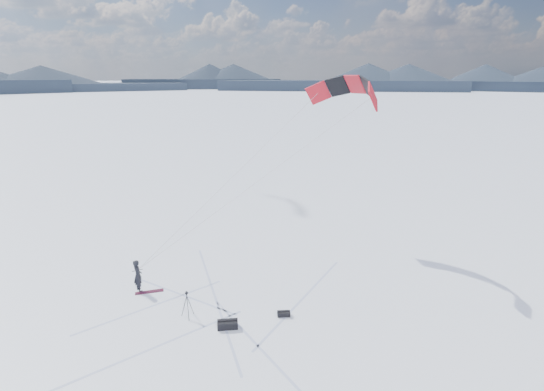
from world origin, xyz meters
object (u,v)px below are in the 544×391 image
object	(u,v)px
snowkiter	(140,290)
gear_bag_a	(228,324)
snowboard	(149,292)
tripod	(187,301)
gear_bag_b	(284,314)

from	to	relation	value
snowkiter	gear_bag_a	bearing A→B (deg)	-161.20
snowboard	gear_bag_a	size ratio (longest dim) A/B	1.46
snowboard	tripod	world-z (taller)	tripod
snowkiter	snowboard	xyz separation A→B (m)	(0.51, -0.34, 0.02)
snowkiter	snowboard	distance (m)	0.61
snowkiter	tripod	xyz separation A→B (m)	(2.26, -3.22, 0.86)
gear_bag_a	gear_bag_b	bearing A→B (deg)	12.99
snowboard	gear_bag_b	size ratio (longest dim) A/B	2.17
gear_bag_b	tripod	bearing A→B (deg)	177.12
gear_bag_a	gear_bag_b	distance (m)	2.76
snowkiter	gear_bag_b	world-z (taller)	snowkiter
gear_bag_b	snowboard	bearing A→B (deg)	159.40
snowboard	tripod	distance (m)	3.47
snowkiter	tripod	world-z (taller)	tripod
snowkiter	tripod	distance (m)	4.02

